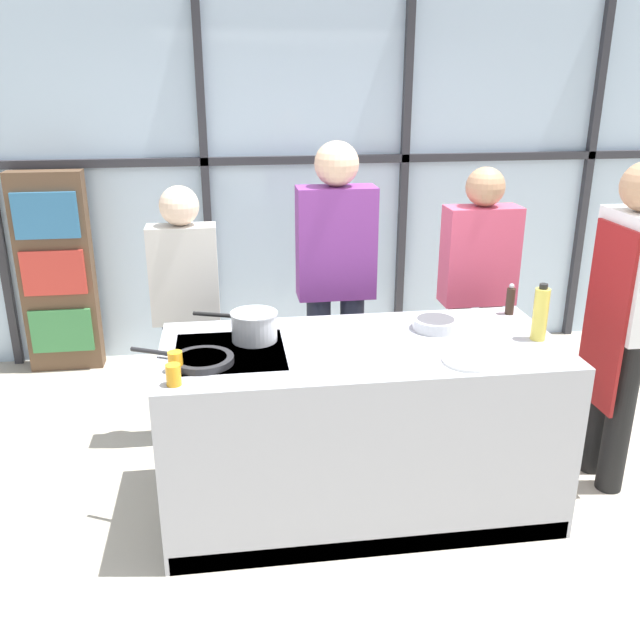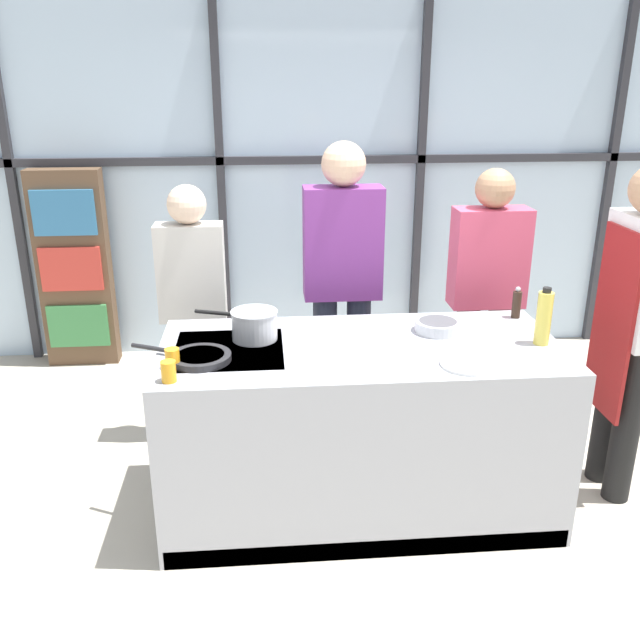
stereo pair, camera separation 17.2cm
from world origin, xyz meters
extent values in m
plane|color=#BCB29E|center=(0.00, 0.00, 0.00)|extent=(18.00, 18.00, 0.00)
cube|color=silver|center=(0.00, 2.25, 1.40)|extent=(6.40, 0.04, 2.80)
cube|color=#2D2D33|center=(0.00, 2.20, 1.54)|extent=(6.40, 0.06, 0.06)
cube|color=#2D2D33|center=(-2.30, 2.20, 1.40)|extent=(0.06, 0.06, 2.80)
cube|color=#2D2D33|center=(-0.77, 2.20, 1.40)|extent=(0.06, 0.06, 2.80)
cube|color=#2D2D33|center=(0.77, 2.20, 1.40)|extent=(0.06, 0.06, 2.80)
cube|color=#2D2D33|center=(2.30, 2.20, 1.40)|extent=(0.06, 0.06, 2.80)
cube|color=brown|center=(-1.90, 2.07, 0.76)|extent=(0.53, 0.16, 1.51)
cube|color=#3D8447|center=(-1.90, 1.98, 0.33)|extent=(0.45, 0.03, 0.33)
cube|color=red|center=(-1.90, 1.98, 0.79)|extent=(0.45, 0.03, 0.33)
cube|color=teal|center=(-1.90, 1.98, 1.21)|extent=(0.45, 0.03, 0.33)
cube|color=#A8AAB2|center=(0.00, 0.00, 0.46)|extent=(1.96, 0.88, 0.91)
cube|color=black|center=(-0.64, 0.00, 0.91)|extent=(0.52, 0.52, 0.01)
cube|color=black|center=(0.00, -0.42, 0.05)|extent=(1.92, 0.03, 0.10)
cylinder|color=#38383D|center=(-0.77, -0.12, 0.91)|extent=(0.13, 0.13, 0.01)
cylinder|color=#38383D|center=(-0.52, -0.12, 0.91)|extent=(0.13, 0.13, 0.01)
cylinder|color=#38383D|center=(-0.77, 0.12, 0.91)|extent=(0.13, 0.13, 0.01)
cylinder|color=#38383D|center=(-0.52, 0.12, 0.91)|extent=(0.13, 0.13, 0.01)
cylinder|color=black|center=(1.40, -0.06, 0.44)|extent=(0.14, 0.14, 0.88)
cylinder|color=black|center=(1.40, 0.14, 0.44)|extent=(0.14, 0.14, 0.88)
cube|color=maroon|center=(1.29, 0.04, 0.97)|extent=(0.02, 0.37, 0.97)
cylinder|color=#232838|center=(-0.80, 0.80, 0.40)|extent=(0.12, 0.12, 0.79)
cylinder|color=#232838|center=(-0.97, 0.80, 0.40)|extent=(0.12, 0.12, 0.79)
cube|color=beige|center=(-0.88, 0.80, 1.07)|extent=(0.39, 0.17, 0.57)
sphere|color=beige|center=(-0.88, 0.80, 1.47)|extent=(0.22, 0.22, 0.22)
cylinder|color=#232838|center=(0.10, 0.80, 0.45)|extent=(0.15, 0.15, 0.91)
cylinder|color=#232838|center=(-0.10, 0.80, 0.45)|extent=(0.15, 0.15, 0.91)
cube|color=#7A3384|center=(0.00, 0.80, 1.23)|extent=(0.46, 0.21, 0.65)
sphere|color=#D8AD8C|center=(0.00, 0.80, 1.68)|extent=(0.25, 0.25, 0.25)
cylinder|color=#47382D|center=(0.98, 0.80, 0.41)|extent=(0.14, 0.14, 0.83)
cylinder|color=#47382D|center=(0.78, 0.80, 0.41)|extent=(0.14, 0.14, 0.83)
cube|color=#DB4C6B|center=(0.88, 0.80, 1.12)|extent=(0.45, 0.20, 0.59)
sphere|color=tan|center=(0.88, 0.80, 1.54)|extent=(0.23, 0.23, 0.23)
cylinder|color=#232326|center=(-0.77, -0.12, 0.93)|extent=(0.29, 0.29, 0.03)
cylinder|color=#B26B2D|center=(-0.77, -0.12, 0.94)|extent=(0.22, 0.22, 0.01)
cylinder|color=#232326|center=(-1.00, -0.01, 0.94)|extent=(0.22, 0.12, 0.02)
cylinder|color=silver|center=(-0.52, 0.12, 0.99)|extent=(0.22, 0.22, 0.15)
cylinder|color=silver|center=(-0.52, 0.12, 1.06)|extent=(0.23, 0.23, 0.01)
cylinder|color=black|center=(-0.72, 0.20, 1.03)|extent=(0.20, 0.09, 0.02)
cylinder|color=white|center=(0.45, -0.28, 0.92)|extent=(0.25, 0.25, 0.01)
cylinder|color=silver|center=(0.42, 0.15, 0.94)|extent=(0.24, 0.24, 0.06)
cylinder|color=#4C4C51|center=(0.42, 0.15, 0.97)|extent=(0.19, 0.19, 0.01)
cylinder|color=#E0CC4C|center=(0.88, -0.06, 1.05)|extent=(0.07, 0.07, 0.26)
cylinder|color=black|center=(0.88, -0.06, 1.19)|extent=(0.04, 0.04, 0.02)
cylinder|color=#332319|center=(0.89, 0.32, 0.99)|extent=(0.05, 0.05, 0.15)
sphere|color=#B2B2B7|center=(0.89, 0.32, 1.07)|extent=(0.03, 0.03, 0.03)
cylinder|color=orange|center=(-0.88, -0.34, 0.96)|extent=(0.07, 0.07, 0.09)
cylinder|color=orange|center=(-0.88, -0.20, 0.96)|extent=(0.07, 0.07, 0.09)
camera|label=1|loc=(-0.63, -3.01, 2.16)|focal=38.00mm
camera|label=2|loc=(-0.46, -3.03, 2.16)|focal=38.00mm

